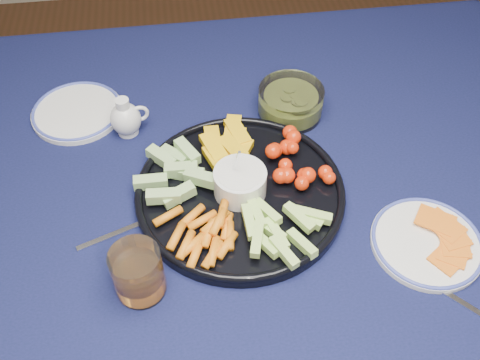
{
  "coord_description": "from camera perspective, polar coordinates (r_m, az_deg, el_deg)",
  "views": [
    {
      "loc": [
        0.03,
        -0.66,
        1.51
      ],
      "look_at": [
        0.11,
        -0.05,
        0.79
      ],
      "focal_mm": 40.0,
      "sensor_mm": 36.0,
      "label": 1
    }
  ],
  "objects": [
    {
      "name": "cheese_plate",
      "position": [
        0.96,
        19.35,
        -6.2
      ],
      "size": [
        0.19,
        0.19,
        0.02
      ],
      "color": "white",
      "rests_on": "dining_table"
    },
    {
      "name": "creamer_pitcher",
      "position": [
        1.09,
        -12.04,
        6.44
      ],
      "size": [
        0.08,
        0.06,
        0.09
      ],
      "color": "white",
      "rests_on": "dining_table"
    },
    {
      "name": "fork_right",
      "position": [
        0.93,
        23.5,
        -12.51
      ],
      "size": [
        0.12,
        0.13,
        0.0
      ],
      "color": "silver",
      "rests_on": "dining_table"
    },
    {
      "name": "juice_tumbler",
      "position": [
        0.85,
        -10.77,
        -9.89
      ],
      "size": [
        0.08,
        0.08,
        0.09
      ],
      "color": "white",
      "rests_on": "dining_table"
    },
    {
      "name": "fork_left",
      "position": [
        0.95,
        -11.62,
        -5.02
      ],
      "size": [
        0.16,
        0.07,
        0.0
      ],
      "color": "silver",
      "rests_on": "dining_table"
    },
    {
      "name": "side_plate_extra",
      "position": [
        1.18,
        -16.99,
        7.0
      ],
      "size": [
        0.19,
        0.19,
        0.02
      ],
      "color": "white",
      "rests_on": "dining_table"
    },
    {
      "name": "crudite_platter",
      "position": [
        0.96,
        -0.17,
        -1.03
      ],
      "size": [
        0.38,
        0.38,
        0.12
      ],
      "color": "black",
      "rests_on": "dining_table"
    },
    {
      "name": "pickle_bowl",
      "position": [
        1.12,
        5.4,
        8.19
      ],
      "size": [
        0.13,
        0.13,
        0.06
      ],
      "color": "white",
      "rests_on": "dining_table"
    },
    {
      "name": "dining_table",
      "position": [
        1.07,
        -6.36,
        -3.42
      ],
      "size": [
        1.67,
        1.07,
        0.75
      ],
      "color": "#502F1A",
      "rests_on": "ground"
    }
  ]
}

